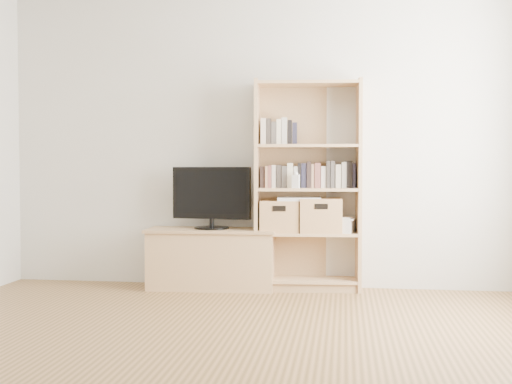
% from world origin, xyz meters
% --- Properties ---
extents(floor, '(4.50, 5.00, 0.01)m').
position_xyz_m(floor, '(0.00, 0.00, 0.00)').
color(floor, brown).
rests_on(floor, ground).
extents(back_wall, '(4.50, 0.02, 2.60)m').
position_xyz_m(back_wall, '(0.00, 2.50, 1.30)').
color(back_wall, beige).
rests_on(back_wall, floor).
extents(tv_stand, '(1.08, 0.45, 0.49)m').
position_xyz_m(tv_stand, '(-0.40, 2.30, 0.24)').
color(tv_stand, '#AB7F58').
rests_on(tv_stand, floor).
extents(bookshelf, '(0.91, 0.38, 1.77)m').
position_xyz_m(bookshelf, '(0.42, 2.34, 0.89)').
color(bookshelf, '#AB7F58').
rests_on(bookshelf, floor).
extents(television, '(0.69, 0.13, 0.54)m').
position_xyz_m(television, '(-0.40, 2.30, 0.78)').
color(television, black).
rests_on(television, tv_stand).
extents(books_row_mid, '(0.83, 0.26, 0.22)m').
position_xyz_m(books_row_mid, '(0.42, 2.36, 0.98)').
color(books_row_mid, black).
rests_on(books_row_mid, bookshelf).
extents(books_row_upper, '(0.41, 0.16, 0.21)m').
position_xyz_m(books_row_upper, '(0.22, 2.35, 1.34)').
color(books_row_upper, black).
rests_on(books_row_upper, bookshelf).
extents(baby_monitor, '(0.07, 0.05, 0.11)m').
position_xyz_m(baby_monitor, '(0.33, 2.24, 0.92)').
color(baby_monitor, white).
rests_on(baby_monitor, bookshelf).
extents(basket_left, '(0.35, 0.29, 0.27)m').
position_xyz_m(basket_left, '(0.19, 2.32, 0.63)').
color(basket_left, '#A6774B').
rests_on(basket_left, bookshelf).
extents(basket_right, '(0.37, 0.32, 0.29)m').
position_xyz_m(basket_right, '(0.53, 2.35, 0.64)').
color(basket_right, '#A6774B').
rests_on(basket_right, bookshelf).
extents(laptop, '(0.38, 0.27, 0.03)m').
position_xyz_m(laptop, '(0.35, 2.32, 0.77)').
color(laptop, white).
rests_on(laptop, basket_left).
extents(magazine_stack, '(0.20, 0.26, 0.11)m').
position_xyz_m(magazine_stack, '(0.73, 2.36, 0.55)').
color(magazine_stack, silver).
rests_on(magazine_stack, bookshelf).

